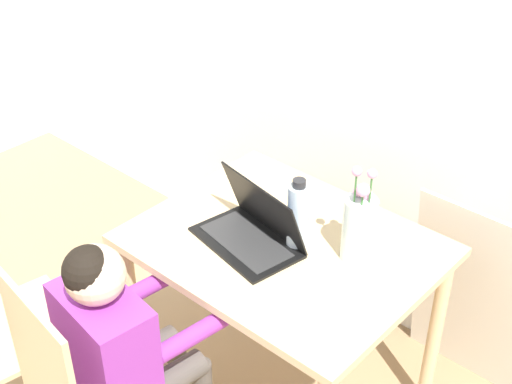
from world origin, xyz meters
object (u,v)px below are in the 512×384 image
at_px(person_seated, 122,343).
at_px(water_bottle, 298,216).
at_px(laptop, 253,228).
at_px(flower_vase, 359,226).

height_order(person_seated, water_bottle, person_seated).
height_order(laptop, flower_vase, flower_vase).
bearing_deg(laptop, person_seated, -84.11).
height_order(person_seated, laptop, person_seated).
distance_m(laptop, flower_vase, 0.35).
bearing_deg(flower_vase, person_seated, -116.88).
bearing_deg(laptop, flower_vase, 37.32).
bearing_deg(flower_vase, laptop, -153.18).
xyz_separation_m(person_seated, water_bottle, (0.17, 0.61, 0.22)).
distance_m(flower_vase, water_bottle, 0.20).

